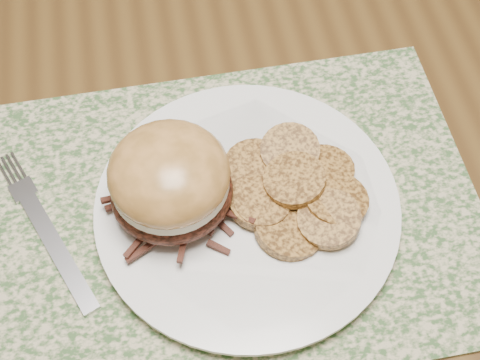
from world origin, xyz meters
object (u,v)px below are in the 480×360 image
at_px(dining_table, 381,218).
at_px(dinner_plate, 247,208).
at_px(pork_sandwich, 170,181).
at_px(fork, 45,228).

relative_size(dining_table, dinner_plate, 5.77).
bearing_deg(dinner_plate, pork_sandwich, 169.96).
height_order(dinner_plate, pork_sandwich, pork_sandwich).
distance_m(dining_table, pork_sandwich, 0.25).
height_order(pork_sandwich, fork, pork_sandwich).
relative_size(dinner_plate, fork, 1.44).
height_order(dining_table, dinner_plate, dinner_plate).
bearing_deg(pork_sandwich, dinner_plate, -15.63).
bearing_deg(fork, pork_sandwich, -25.39).
distance_m(dinner_plate, fork, 0.18).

